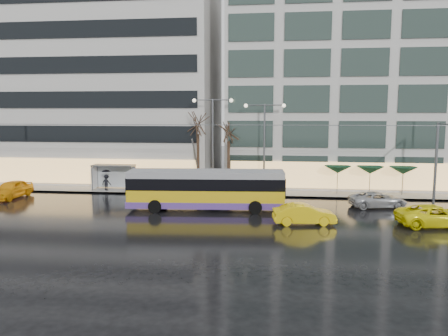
% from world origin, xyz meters
% --- Properties ---
extents(ground, '(140.00, 140.00, 0.00)m').
position_xyz_m(ground, '(0.00, 0.00, 0.00)').
color(ground, black).
rests_on(ground, ground).
extents(sidewalk, '(80.00, 10.00, 0.15)m').
position_xyz_m(sidewalk, '(2.00, 14.00, 0.07)').
color(sidewalk, gray).
rests_on(sidewalk, ground).
extents(kerb, '(80.00, 0.10, 0.15)m').
position_xyz_m(kerb, '(2.00, 9.05, 0.07)').
color(kerb, slate).
rests_on(kerb, ground).
extents(building_left, '(34.00, 14.00, 22.00)m').
position_xyz_m(building_left, '(-16.00, 19.00, 11.15)').
color(building_left, '#BBB7B3').
rests_on(building_left, sidewalk).
extents(building_right, '(32.00, 14.00, 25.00)m').
position_xyz_m(building_right, '(19.00, 19.00, 12.65)').
color(building_right, '#BBB7B3').
rests_on(building_right, sidewalk).
extents(trolleybus, '(12.73, 5.15, 5.83)m').
position_xyz_m(trolleybus, '(2.55, 3.15, 1.58)').
color(trolleybus, gold).
rests_on(trolleybus, ground).
extents(catenary, '(42.24, 5.12, 7.00)m').
position_xyz_m(catenary, '(1.00, 7.94, 4.25)').
color(catenary, '#595B60').
rests_on(catenary, ground).
extents(bus_shelter, '(4.20, 1.60, 2.51)m').
position_xyz_m(bus_shelter, '(-8.38, 10.69, 1.96)').
color(bus_shelter, '#595B60').
rests_on(bus_shelter, sidewalk).
extents(street_lamp_near, '(3.96, 0.36, 9.03)m').
position_xyz_m(street_lamp_near, '(2.00, 10.80, 5.99)').
color(street_lamp_near, '#595B60').
rests_on(street_lamp_near, sidewalk).
extents(street_lamp_far, '(3.96, 0.36, 8.53)m').
position_xyz_m(street_lamp_far, '(7.00, 10.80, 5.71)').
color(street_lamp_far, '#595B60').
rests_on(street_lamp_far, sidewalk).
extents(tree_a, '(3.20, 3.20, 8.40)m').
position_xyz_m(tree_a, '(0.50, 11.00, 7.09)').
color(tree_a, black).
rests_on(tree_a, sidewalk).
extents(tree_b, '(3.20, 3.20, 7.70)m').
position_xyz_m(tree_b, '(3.50, 11.20, 6.40)').
color(tree_b, black).
rests_on(tree_b, sidewalk).
extents(parasol_a, '(2.50, 2.50, 2.65)m').
position_xyz_m(parasol_a, '(14.00, 11.00, 2.45)').
color(parasol_a, '#595B60').
rests_on(parasol_a, sidewalk).
extents(parasol_b, '(2.50, 2.50, 2.65)m').
position_xyz_m(parasol_b, '(17.00, 11.00, 2.45)').
color(parasol_b, '#595B60').
rests_on(parasol_b, sidewalk).
extents(parasol_c, '(2.50, 2.50, 2.65)m').
position_xyz_m(parasol_c, '(20.00, 11.00, 2.45)').
color(parasol_c, '#595B60').
rests_on(parasol_c, sidewalk).
extents(taxi_a, '(2.09, 4.87, 1.64)m').
position_xyz_m(taxi_a, '(-16.06, 5.82, 0.82)').
color(taxi_a, '#F5A10C').
rests_on(taxi_a, ground).
extents(taxi_b, '(4.54, 2.06, 1.45)m').
position_xyz_m(taxi_b, '(10.14, -0.54, 0.72)').
color(taxi_b, yellow).
rests_on(taxi_b, ground).
extents(taxi_c, '(5.61, 3.08, 1.49)m').
position_xyz_m(taxi_c, '(19.22, -0.09, 0.74)').
color(taxi_c, '#FFF20D').
rests_on(taxi_c, ground).
extents(sedan_silver, '(5.02, 3.04, 1.30)m').
position_xyz_m(sedan_silver, '(16.62, 5.76, 0.65)').
color(sedan_silver, '#A9A9AD').
rests_on(sedan_silver, ground).
extents(pedestrian_a, '(1.24, 1.25, 2.19)m').
position_xyz_m(pedestrian_a, '(-4.31, 11.10, 1.63)').
color(pedestrian_a, black).
rests_on(pedestrian_a, sidewalk).
extents(pedestrian_b, '(0.87, 0.68, 1.78)m').
position_xyz_m(pedestrian_b, '(-3.28, 11.85, 1.04)').
color(pedestrian_b, black).
rests_on(pedestrian_b, sidewalk).
extents(pedestrian_c, '(1.13, 0.98, 2.11)m').
position_xyz_m(pedestrian_c, '(-8.56, 9.92, 1.26)').
color(pedestrian_c, black).
rests_on(pedestrian_c, sidewalk).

